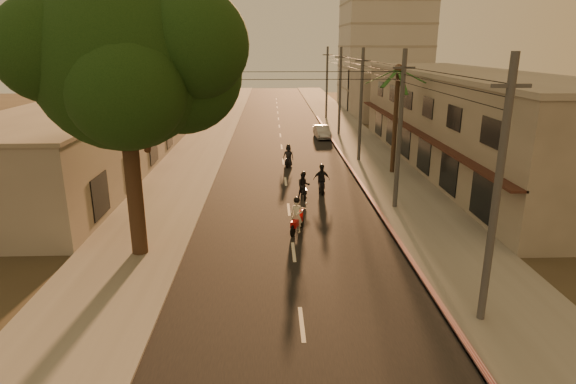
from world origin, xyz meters
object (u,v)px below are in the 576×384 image
at_px(palm_tree, 398,75).
at_px(parked_car, 322,132).
at_px(scooter_mid_b, 321,180).
at_px(scooter_red, 297,217).
at_px(broadleaf_tree, 133,63).
at_px(scooter_far_a, 288,156).
at_px(scooter_mid_a, 304,186).

bearing_deg(palm_tree, parked_car, 104.62).
bearing_deg(scooter_mid_b, scooter_red, -106.84).
bearing_deg(broadleaf_tree, parked_car, 68.93).
xyz_separation_m(palm_tree, scooter_far_a, (-7.65, 2.43, -6.34)).
bearing_deg(broadleaf_tree, scooter_red, 18.71).
xyz_separation_m(broadleaf_tree, scooter_mid_a, (7.61, 8.04, -7.69)).
xyz_separation_m(scooter_red, scooter_mid_a, (0.72, 5.71, -0.06)).
relative_size(scooter_mid_b, parked_car, 0.49).
height_order(scooter_red, scooter_far_a, scooter_red).
bearing_deg(palm_tree, scooter_mid_a, -140.31).
distance_m(scooter_mid_b, scooter_far_a, 7.34).
bearing_deg(scooter_red, scooter_mid_a, 103.99).
bearing_deg(scooter_far_a, palm_tree, -6.84).
height_order(palm_tree, scooter_mid_b, palm_tree).
relative_size(palm_tree, parked_car, 2.08).
xyz_separation_m(scooter_far_a, parked_car, (3.90, 11.92, -0.17)).
relative_size(palm_tree, scooter_mid_a, 4.64).
height_order(scooter_mid_a, scooter_far_a, scooter_far_a).
bearing_deg(scooter_mid_a, palm_tree, 35.86).
height_order(scooter_red, parked_car, scooter_red).
bearing_deg(scooter_mid_a, parked_car, 77.00).
bearing_deg(scooter_red, scooter_far_a, 110.89).
relative_size(scooter_mid_a, parked_car, 0.45).
distance_m(palm_tree, scooter_red, 15.24).
bearing_deg(parked_car, palm_tree, -78.78).
bearing_deg(scooter_far_a, scooter_red, -79.52).
height_order(scooter_mid_b, scooter_far_a, scooter_mid_b).
bearing_deg(broadleaf_tree, scooter_mid_a, 46.59).
bearing_deg(scooter_mid_a, scooter_red, -101.05).
bearing_deg(scooter_red, parked_car, 102.47).
relative_size(broadleaf_tree, scooter_mid_b, 6.27).
relative_size(scooter_mid_b, scooter_far_a, 1.07).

